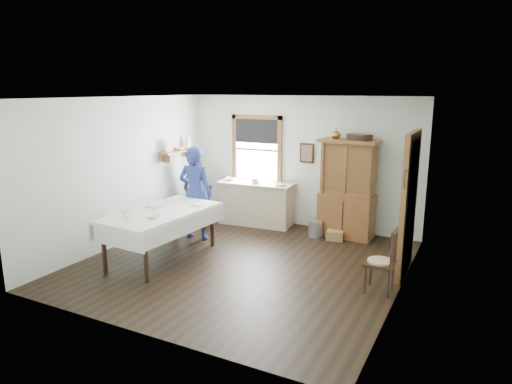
% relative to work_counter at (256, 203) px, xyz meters
% --- Properties ---
extents(room, '(5.01, 5.01, 2.70)m').
position_rel_work_counter_xyz_m(room, '(0.84, -2.11, 0.90)').
color(room, black).
rests_on(room, ground).
extents(window, '(1.18, 0.07, 1.48)m').
position_rel_work_counter_xyz_m(window, '(-0.16, 0.36, 1.18)').
color(window, white).
rests_on(window, room).
extents(doorway, '(0.09, 1.14, 2.22)m').
position_rel_work_counter_xyz_m(doorway, '(3.29, -1.26, 0.71)').
color(doorway, '#483E33').
rests_on(doorway, room).
extents(wall_shelf, '(0.24, 1.00, 0.44)m').
position_rel_work_counter_xyz_m(wall_shelf, '(-1.53, -0.57, 1.12)').
color(wall_shelf, brown).
rests_on(wall_shelf, room).
extents(framed_picture, '(0.30, 0.04, 0.40)m').
position_rel_work_counter_xyz_m(framed_picture, '(0.99, 0.35, 1.10)').
color(framed_picture, black).
rests_on(framed_picture, room).
extents(rug_beater, '(0.01, 0.27, 0.27)m').
position_rel_work_counter_xyz_m(rug_beater, '(3.29, -1.81, 1.27)').
color(rug_beater, black).
rests_on(rug_beater, room).
extents(work_counter, '(1.63, 0.72, 0.91)m').
position_rel_work_counter_xyz_m(work_counter, '(0.00, 0.00, 0.00)').
color(work_counter, '#C7B38A').
rests_on(work_counter, room).
extents(china_hutch, '(1.15, 0.59, 1.90)m').
position_rel_work_counter_xyz_m(china_hutch, '(1.94, 0.05, 0.50)').
color(china_hutch, brown).
rests_on(china_hutch, room).
extents(dining_table, '(1.23, 2.16, 0.84)m').
position_rel_work_counter_xyz_m(dining_table, '(-0.50, -2.52, -0.04)').
color(dining_table, white).
rests_on(dining_table, room).
extents(spindle_chair, '(0.45, 0.45, 0.95)m').
position_rel_work_counter_xyz_m(spindle_chair, '(3.08, -2.17, 0.02)').
color(spindle_chair, black).
rests_on(spindle_chair, room).
extents(pail, '(0.35, 0.35, 0.31)m').
position_rel_work_counter_xyz_m(pail, '(1.43, -0.21, -0.30)').
color(pail, '#999DA1').
rests_on(pail, room).
extents(wicker_basket, '(0.34, 0.27, 0.19)m').
position_rel_work_counter_xyz_m(wicker_basket, '(1.84, -0.26, -0.36)').
color(wicker_basket, '#A47D4A').
rests_on(wicker_basket, room).
extents(woman_blue, '(0.66, 0.49, 1.66)m').
position_rel_work_counter_xyz_m(woman_blue, '(-0.59, -1.37, 0.38)').
color(woman_blue, navy).
rests_on(woman_blue, room).
extents(figure_dark, '(0.74, 0.63, 1.33)m').
position_rel_work_counter_xyz_m(figure_dark, '(-1.16, -0.49, 0.21)').
color(figure_dark, black).
rests_on(figure_dark, room).
extents(table_cup_a, '(0.16, 0.16, 0.10)m').
position_rel_work_counter_xyz_m(table_cup_a, '(-0.78, -3.04, 0.43)').
color(table_cup_a, white).
rests_on(table_cup_a, dining_table).
extents(table_cup_b, '(0.11, 0.11, 0.09)m').
position_rel_work_counter_xyz_m(table_cup_b, '(-0.55, -3.23, 0.43)').
color(table_cup_b, white).
rests_on(table_cup_b, dining_table).
extents(table_bowl, '(0.23, 0.23, 0.05)m').
position_rel_work_counter_xyz_m(table_bowl, '(-0.34, -2.89, 0.41)').
color(table_bowl, white).
rests_on(table_bowl, dining_table).
extents(counter_book, '(0.26, 0.29, 0.02)m').
position_rel_work_counter_xyz_m(counter_book, '(0.48, -0.07, 0.47)').
color(counter_book, brown).
rests_on(counter_book, work_counter).
extents(counter_bowl, '(0.21, 0.21, 0.06)m').
position_rel_work_counter_xyz_m(counter_bowl, '(-0.58, -0.06, 0.49)').
color(counter_bowl, white).
rests_on(counter_bowl, work_counter).
extents(shelf_bowl, '(0.22, 0.22, 0.05)m').
position_rel_work_counter_xyz_m(shelf_bowl, '(-1.53, -0.56, 1.14)').
color(shelf_bowl, white).
rests_on(shelf_bowl, wall_shelf).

